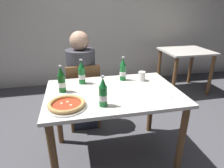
{
  "coord_description": "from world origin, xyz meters",
  "views": [
    {
      "loc": [
        -0.34,
        -1.53,
        1.47
      ],
      "look_at": [
        0.0,
        0.05,
        0.8
      ],
      "focal_mm": 30.5,
      "sensor_mm": 36.0,
      "label": 1
    }
  ],
  "objects_px": {
    "beer_bottle_center": "(103,94)",
    "dining_table_background": "(185,59)",
    "chair_behind_table": "(83,92)",
    "dining_table_main": "(113,102)",
    "beer_bottle_extra": "(62,81)",
    "napkin_with_cutlery": "(161,94)",
    "paper_cup": "(142,76)",
    "beer_bottle_left": "(82,74)",
    "diner_seated": "(82,83)",
    "beer_bottle_right": "(123,70)",
    "pizza_margherita_near": "(67,105)"
  },
  "relations": [
    {
      "from": "beer_bottle_left",
      "to": "beer_bottle_extra",
      "type": "relative_size",
      "value": 1.0
    },
    {
      "from": "diner_seated",
      "to": "beer_bottle_center",
      "type": "distance_m",
      "value": 0.95
    },
    {
      "from": "dining_table_main",
      "to": "chair_behind_table",
      "type": "bearing_deg",
      "value": 111.64
    },
    {
      "from": "dining_table_main",
      "to": "beer_bottle_center",
      "type": "bearing_deg",
      "value": -118.15
    },
    {
      "from": "beer_bottle_extra",
      "to": "paper_cup",
      "type": "relative_size",
      "value": 2.6
    },
    {
      "from": "dining_table_main",
      "to": "beer_bottle_extra",
      "type": "height_order",
      "value": "beer_bottle_extra"
    },
    {
      "from": "dining_table_main",
      "to": "beer_bottle_left",
      "type": "distance_m",
      "value": 0.42
    },
    {
      "from": "beer_bottle_right",
      "to": "paper_cup",
      "type": "xyz_separation_m",
      "value": [
        0.19,
        -0.06,
        -0.06
      ]
    },
    {
      "from": "chair_behind_table",
      "to": "beer_bottle_extra",
      "type": "xyz_separation_m",
      "value": [
        -0.21,
        -0.53,
        0.37
      ]
    },
    {
      "from": "chair_behind_table",
      "to": "pizza_margherita_near",
      "type": "xyz_separation_m",
      "value": [
        -0.17,
        -0.82,
        0.29
      ]
    },
    {
      "from": "chair_behind_table",
      "to": "beer_bottle_extra",
      "type": "distance_m",
      "value": 0.68
    },
    {
      "from": "dining_table_background",
      "to": "paper_cup",
      "type": "xyz_separation_m",
      "value": [
        -1.27,
        -1.2,
        0.21
      ]
    },
    {
      "from": "beer_bottle_extra",
      "to": "paper_cup",
      "type": "height_order",
      "value": "beer_bottle_extra"
    },
    {
      "from": "dining_table_main",
      "to": "napkin_with_cutlery",
      "type": "xyz_separation_m",
      "value": [
        0.4,
        -0.16,
        0.12
      ]
    },
    {
      "from": "diner_seated",
      "to": "beer_bottle_extra",
      "type": "bearing_deg",
      "value": -109.18
    },
    {
      "from": "dining_table_main",
      "to": "chair_behind_table",
      "type": "relative_size",
      "value": 1.41
    },
    {
      "from": "diner_seated",
      "to": "beer_bottle_left",
      "type": "distance_m",
      "value": 0.49
    },
    {
      "from": "dining_table_background",
      "to": "pizza_margherita_near",
      "type": "bearing_deg",
      "value": -141.52
    },
    {
      "from": "beer_bottle_center",
      "to": "beer_bottle_right",
      "type": "height_order",
      "value": "same"
    },
    {
      "from": "dining_table_background",
      "to": "napkin_with_cutlery",
      "type": "distance_m",
      "value": 1.98
    },
    {
      "from": "dining_table_main",
      "to": "napkin_with_cutlery",
      "type": "height_order",
      "value": "napkin_with_cutlery"
    },
    {
      "from": "diner_seated",
      "to": "beer_bottle_left",
      "type": "relative_size",
      "value": 4.89
    },
    {
      "from": "dining_table_background",
      "to": "paper_cup",
      "type": "bearing_deg",
      "value": -136.63
    },
    {
      "from": "beer_bottle_extra",
      "to": "beer_bottle_left",
      "type": "bearing_deg",
      "value": 41.2
    },
    {
      "from": "beer_bottle_center",
      "to": "beer_bottle_right",
      "type": "bearing_deg",
      "value": 59.96
    },
    {
      "from": "dining_table_main",
      "to": "beer_bottle_center",
      "type": "xyz_separation_m",
      "value": [
        -0.13,
        -0.25,
        0.22
      ]
    },
    {
      "from": "chair_behind_table",
      "to": "beer_bottle_left",
      "type": "xyz_separation_m",
      "value": [
        -0.02,
        -0.36,
        0.37
      ]
    },
    {
      "from": "dining_table_background",
      "to": "beer_bottle_center",
      "type": "bearing_deg",
      "value": -136.7
    },
    {
      "from": "pizza_margherita_near",
      "to": "beer_bottle_extra",
      "type": "bearing_deg",
      "value": 97.45
    },
    {
      "from": "dining_table_background",
      "to": "pizza_margherita_near",
      "type": "relative_size",
      "value": 2.61
    },
    {
      "from": "pizza_margherita_near",
      "to": "beer_bottle_right",
      "type": "relative_size",
      "value": 1.24
    },
    {
      "from": "pizza_margherita_near",
      "to": "beer_bottle_right",
      "type": "height_order",
      "value": "beer_bottle_right"
    },
    {
      "from": "dining_table_background",
      "to": "chair_behind_table",
      "type": "bearing_deg",
      "value": -157.04
    },
    {
      "from": "dining_table_main",
      "to": "beer_bottle_left",
      "type": "xyz_separation_m",
      "value": [
        -0.26,
        0.25,
        0.22
      ]
    },
    {
      "from": "chair_behind_table",
      "to": "paper_cup",
      "type": "distance_m",
      "value": 0.78
    },
    {
      "from": "pizza_margherita_near",
      "to": "beer_bottle_left",
      "type": "xyz_separation_m",
      "value": [
        0.15,
        0.46,
        0.08
      ]
    },
    {
      "from": "beer_bottle_left",
      "to": "beer_bottle_center",
      "type": "height_order",
      "value": "same"
    },
    {
      "from": "dining_table_main",
      "to": "beer_bottle_left",
      "type": "bearing_deg",
      "value": 136.58
    },
    {
      "from": "dining_table_main",
      "to": "pizza_margherita_near",
      "type": "height_order",
      "value": "pizza_margherita_near"
    },
    {
      "from": "dining_table_main",
      "to": "beer_bottle_extra",
      "type": "distance_m",
      "value": 0.5
    },
    {
      "from": "beer_bottle_left",
      "to": "beer_bottle_extra",
      "type": "distance_m",
      "value": 0.25
    },
    {
      "from": "beer_bottle_center",
      "to": "napkin_with_cutlery",
      "type": "distance_m",
      "value": 0.54
    },
    {
      "from": "beer_bottle_center",
      "to": "dining_table_background",
      "type": "bearing_deg",
      "value": 43.3
    },
    {
      "from": "beer_bottle_center",
      "to": "paper_cup",
      "type": "relative_size",
      "value": 2.6
    },
    {
      "from": "beer_bottle_right",
      "to": "paper_cup",
      "type": "height_order",
      "value": "beer_bottle_right"
    },
    {
      "from": "diner_seated",
      "to": "paper_cup",
      "type": "bearing_deg",
      "value": -37.99
    },
    {
      "from": "beer_bottle_extra",
      "to": "beer_bottle_right",
      "type": "bearing_deg",
      "value": 15.73
    },
    {
      "from": "chair_behind_table",
      "to": "beer_bottle_right",
      "type": "relative_size",
      "value": 3.44
    },
    {
      "from": "chair_behind_table",
      "to": "beer_bottle_center",
      "type": "bearing_deg",
      "value": 93.04
    },
    {
      "from": "dining_table_background",
      "to": "pizza_margherita_near",
      "type": "height_order",
      "value": "pizza_margherita_near"
    }
  ]
}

